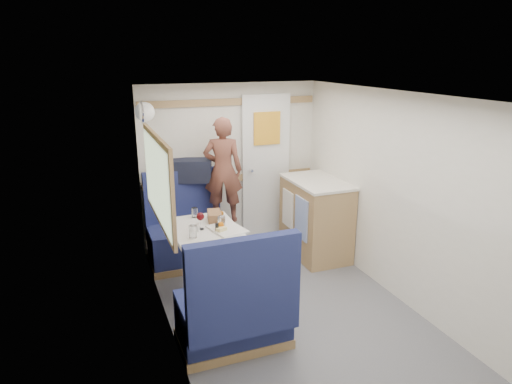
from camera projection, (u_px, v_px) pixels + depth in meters
name	position (u px, v px, depth m)	size (l,w,h in m)	color
floor	(314.00, 339.00, 3.86)	(4.50, 4.50, 0.00)	#515156
ceiling	(324.00, 100.00, 3.28)	(4.50, 4.50, 0.00)	silver
wall_back	(231.00, 166.00, 5.58)	(2.20, 0.02, 2.00)	silver
wall_left	(179.00, 250.00, 3.20)	(0.02, 4.50, 2.00)	silver
wall_right	(431.00, 213.00, 3.94)	(0.02, 4.50, 2.00)	silver
oak_trim_low	(232.00, 178.00, 5.61)	(2.15, 0.02, 0.08)	olive
oak_trim_high	(230.00, 102.00, 5.34)	(2.15, 0.02, 0.08)	olive
side_window	(157.00, 180.00, 4.03)	(0.04, 1.30, 0.72)	#ACBDA0
rear_door	(266.00, 166.00, 5.72)	(0.62, 0.12, 1.86)	white
dinette_table	(207.00, 245.00, 4.37)	(0.62, 0.92, 0.72)	white
bench_far	(188.00, 238.00, 5.22)	(0.90, 0.59, 1.05)	#191C50
bench_near	(235.00, 315.00, 3.67)	(0.90, 0.59, 1.05)	#191C50
ledge	(181.00, 183.00, 5.28)	(0.90, 0.14, 0.04)	olive
dome_light	(145.00, 112.00, 4.66)	(0.20, 0.20, 0.20)	white
galley_counter	(315.00, 217.00, 5.39)	(0.57, 0.92, 0.92)	olive
person	(223.00, 170.00, 5.17)	(0.44, 0.29, 1.21)	brown
duffel_bag	(188.00, 170.00, 5.27)	(0.53, 0.26, 0.26)	black
tray	(227.00, 229.00, 4.31)	(0.28, 0.36, 0.02)	white
orange_fruit	(221.00, 225.00, 4.29)	(0.06, 0.06, 0.06)	#DC4A09
cheese_block	(222.00, 229.00, 4.24)	(0.09, 0.06, 0.03)	#D7C07C
wine_glass	(200.00, 217.00, 4.29)	(0.08, 0.08, 0.17)	white
tumbler_left	(193.00, 232.00, 4.12)	(0.07, 0.07, 0.12)	silver
tumbler_mid	(195.00, 213.00, 4.64)	(0.06, 0.06, 0.10)	silver
tumbler_right	(221.00, 222.00, 4.35)	(0.07, 0.07, 0.12)	silver
beer_glass	(221.00, 216.00, 4.54)	(0.06, 0.06, 0.09)	brown
pepper_grinder	(217.00, 228.00, 4.25)	(0.03, 0.03, 0.09)	black
salt_grinder	(198.00, 227.00, 4.27)	(0.03, 0.03, 0.08)	silver
bread_loaf	(215.00, 216.00, 4.53)	(0.13, 0.24, 0.10)	brown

